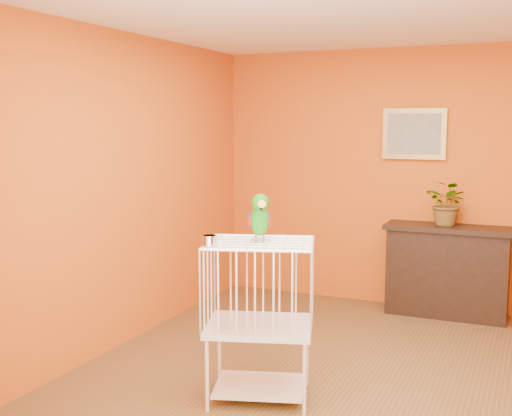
% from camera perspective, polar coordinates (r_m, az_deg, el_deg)
% --- Properties ---
extents(ground, '(4.50, 4.50, 0.00)m').
position_cam_1_polar(ground, '(4.76, 8.23, -15.45)').
color(ground, brown).
rests_on(ground, ground).
extents(room_shell, '(4.50, 4.50, 4.50)m').
position_cam_1_polar(room_shell, '(4.39, 8.62, 3.96)').
color(room_shell, '#C45812').
rests_on(room_shell, ground).
extents(console_cabinet, '(1.19, 0.43, 0.88)m').
position_cam_1_polar(console_cabinet, '(6.47, 16.61, -5.38)').
color(console_cabinet, black).
rests_on(console_cabinet, ground).
extents(potted_plant, '(0.53, 0.55, 0.34)m').
position_cam_1_polar(potted_plant, '(6.35, 16.66, -0.04)').
color(potted_plant, '#26722D').
rests_on(potted_plant, console_cabinet).
extents(framed_picture, '(0.62, 0.04, 0.50)m').
position_cam_1_polar(framed_picture, '(6.55, 13.88, 6.42)').
color(framed_picture, '#AD883E').
rests_on(framed_picture, room_shell).
extents(birdcage, '(0.83, 0.72, 1.07)m').
position_cam_1_polar(birdcage, '(4.34, 0.30, -9.77)').
color(birdcage, white).
rests_on(birdcage, ground).
extents(feed_cup, '(0.10, 0.10, 0.07)m').
position_cam_1_polar(feed_cup, '(4.08, -4.15, -2.90)').
color(feed_cup, silver).
rests_on(feed_cup, birdcage).
extents(parrot, '(0.21, 0.28, 0.32)m').
position_cam_1_polar(parrot, '(4.22, 0.34, -0.80)').
color(parrot, '#59544C').
rests_on(parrot, birdcage).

